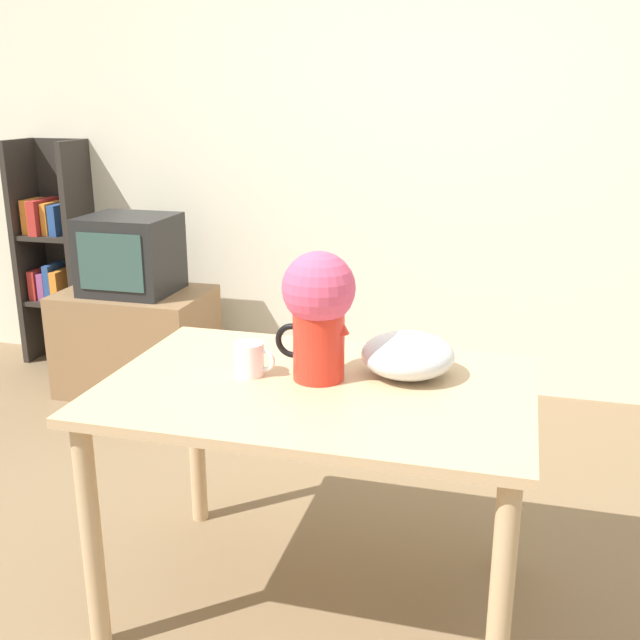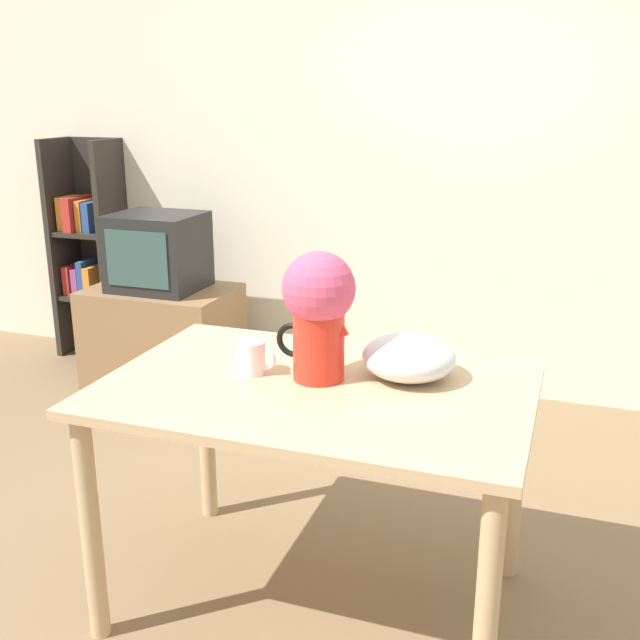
{
  "view_description": "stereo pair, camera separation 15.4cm",
  "coord_description": "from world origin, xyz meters",
  "px_view_note": "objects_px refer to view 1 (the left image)",
  "views": [
    {
      "loc": [
        0.54,
        -1.91,
        1.59
      ],
      "look_at": [
        -0.02,
        0.13,
        0.95
      ],
      "focal_mm": 42.0,
      "sensor_mm": 36.0,
      "label": 1
    },
    {
      "loc": [
        0.68,
        -1.87,
        1.59
      ],
      "look_at": [
        -0.02,
        0.13,
        0.95
      ],
      "focal_mm": 42.0,
      "sensor_mm": 36.0,
      "label": 2
    }
  ],
  "objects_px": {
    "white_bowl": "(408,355)",
    "tv_set": "(130,254)",
    "flower_vase": "(319,306)",
    "coffee_mug": "(250,359)"
  },
  "relations": [
    {
      "from": "white_bowl",
      "to": "tv_set",
      "type": "xyz_separation_m",
      "value": [
        -1.68,
        1.35,
        -0.06
      ]
    },
    {
      "from": "coffee_mug",
      "to": "tv_set",
      "type": "xyz_separation_m",
      "value": [
        -1.22,
        1.47,
        -0.04
      ]
    },
    {
      "from": "flower_vase",
      "to": "tv_set",
      "type": "bearing_deg",
      "value": 134.69
    },
    {
      "from": "white_bowl",
      "to": "tv_set",
      "type": "distance_m",
      "value": 2.16
    },
    {
      "from": "coffee_mug",
      "to": "tv_set",
      "type": "bearing_deg",
      "value": 129.65
    },
    {
      "from": "flower_vase",
      "to": "coffee_mug",
      "type": "height_order",
      "value": "flower_vase"
    },
    {
      "from": "tv_set",
      "to": "white_bowl",
      "type": "bearing_deg",
      "value": -38.69
    },
    {
      "from": "coffee_mug",
      "to": "tv_set",
      "type": "height_order",
      "value": "tv_set"
    },
    {
      "from": "tv_set",
      "to": "coffee_mug",
      "type": "bearing_deg",
      "value": -50.35
    },
    {
      "from": "flower_vase",
      "to": "tv_set",
      "type": "height_order",
      "value": "flower_vase"
    }
  ]
}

